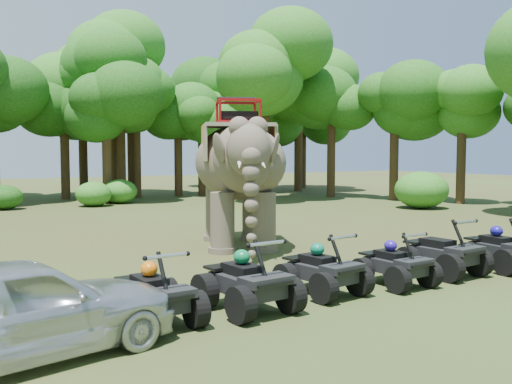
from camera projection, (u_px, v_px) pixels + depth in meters
ground at (281, 273)px, 13.79m from camera, size 110.00×110.00×0.00m
elephant at (239, 172)px, 17.63m from camera, size 4.30×6.04×4.64m
parked_car at (20, 308)px, 7.96m from camera, size 4.70×2.69×1.51m
atv_0 at (153, 286)px, 9.68m from camera, size 1.40×1.85×1.31m
atv_1 at (247, 274)px, 10.50m from camera, size 1.55×2.00×1.38m
atv_2 at (322, 263)px, 11.73m from camera, size 1.50×1.91×1.29m
atv_3 at (395, 258)px, 12.49m from camera, size 1.29×1.71×1.22m
atv_4 at (443, 246)px, 13.58m from camera, size 1.52×1.97×1.38m
atv_5 at (501, 243)px, 14.23m from camera, size 1.38×1.85×1.33m
tree_0 at (64, 133)px, 34.99m from camera, size 5.68×5.68×8.11m
tree_1 at (136, 138)px, 36.11m from camera, size 5.34×5.34×7.63m
tree_2 at (202, 142)px, 37.86m from camera, size 5.00×5.00×7.14m
tree_3 at (265, 118)px, 33.69m from camera, size 6.88×6.88×9.83m
tree_4 at (331, 137)px, 36.64m from camera, size 5.45×5.45×7.78m
tree_5 at (394, 137)px, 34.16m from camera, size 5.37×5.37×7.67m
tree_6 at (462, 142)px, 31.90m from camera, size 4.88×4.88×6.97m
tree_33 at (132, 115)px, 38.25m from camera, size 7.57×7.57×10.81m
tree_34 at (241, 130)px, 41.14m from camera, size 6.31×6.31×9.02m
tree_35 at (115, 128)px, 35.88m from camera, size 6.18×6.18×8.82m
tree_36 at (120, 125)px, 35.21m from camera, size 6.40×6.40×9.15m
tree_37 at (299, 120)px, 42.05m from camera, size 7.35×7.35×10.50m
tree_38 at (303, 139)px, 45.68m from camera, size 5.52×5.52×7.89m
tree_39 at (258, 142)px, 43.02m from camera, size 5.13×5.13×7.33m
tree_41 at (106, 137)px, 32.33m from camera, size 5.26×5.26×7.52m
tree_44 at (83, 128)px, 37.99m from camera, size 6.31×6.31×9.02m
tree_45 at (178, 137)px, 37.50m from camera, size 5.42×5.42×7.74m
tree_46 at (225, 124)px, 45.52m from camera, size 7.15×7.15×10.22m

